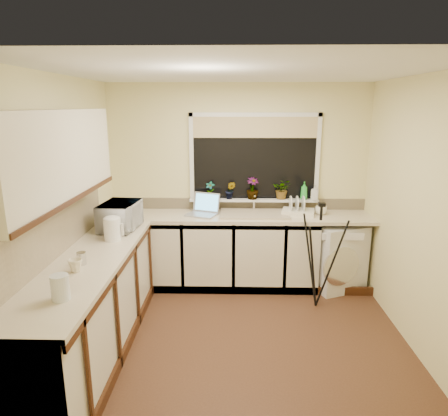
# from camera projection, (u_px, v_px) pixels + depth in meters

# --- Properties ---
(floor) EXTENTS (3.20, 3.20, 0.00)m
(floor) POSITION_uv_depth(u_px,v_px,m) (238.00, 336.00, 3.92)
(floor) COLOR #553122
(floor) RESTS_ON ground
(ceiling) EXTENTS (3.20, 3.20, 0.00)m
(ceiling) POSITION_uv_depth(u_px,v_px,m) (241.00, 72.00, 3.31)
(ceiling) COLOR white
(ceiling) RESTS_ON ground
(wall_back) EXTENTS (3.20, 0.00, 3.20)m
(wall_back) POSITION_uv_depth(u_px,v_px,m) (238.00, 184.00, 5.07)
(wall_back) COLOR beige
(wall_back) RESTS_ON ground
(wall_front) EXTENTS (3.20, 0.00, 3.20)m
(wall_front) POSITION_uv_depth(u_px,v_px,m) (243.00, 289.00, 2.16)
(wall_front) COLOR beige
(wall_front) RESTS_ON ground
(wall_left) EXTENTS (0.00, 3.00, 3.00)m
(wall_left) POSITION_uv_depth(u_px,v_px,m) (63.00, 214.00, 3.65)
(wall_left) COLOR beige
(wall_left) RESTS_ON ground
(wall_right) EXTENTS (0.00, 3.00, 3.00)m
(wall_right) POSITION_uv_depth(u_px,v_px,m) (419.00, 216.00, 3.58)
(wall_right) COLOR beige
(wall_right) RESTS_ON ground
(base_cabinet_back) EXTENTS (2.55, 0.60, 0.86)m
(base_cabinet_back) POSITION_uv_depth(u_px,v_px,m) (211.00, 251.00, 4.98)
(base_cabinet_back) COLOR silver
(base_cabinet_back) RESTS_ON floor
(base_cabinet_left) EXTENTS (0.54, 2.40, 0.86)m
(base_cabinet_left) POSITION_uv_depth(u_px,v_px,m) (92.00, 310.00, 3.55)
(base_cabinet_left) COLOR silver
(base_cabinet_left) RESTS_ON floor
(worktop_back) EXTENTS (3.20, 0.60, 0.04)m
(worktop_back) POSITION_uv_depth(u_px,v_px,m) (238.00, 216.00, 4.86)
(worktop_back) COLOR beige
(worktop_back) RESTS_ON base_cabinet_back
(worktop_left) EXTENTS (0.60, 2.40, 0.04)m
(worktop_left) POSITION_uv_depth(u_px,v_px,m) (88.00, 262.00, 3.44)
(worktop_left) COLOR beige
(worktop_left) RESTS_ON base_cabinet_left
(upper_cabinet) EXTENTS (0.28, 1.90, 0.70)m
(upper_cabinet) POSITION_uv_depth(u_px,v_px,m) (52.00, 157.00, 3.07)
(upper_cabinet) COLOR silver
(upper_cabinet) RESTS_ON wall_left
(splashback_left) EXTENTS (0.02, 2.40, 0.45)m
(splashback_left) POSITION_uv_depth(u_px,v_px,m) (51.00, 235.00, 3.39)
(splashback_left) COLOR beige
(splashback_left) RESTS_ON wall_left
(splashback_back) EXTENTS (3.20, 0.02, 0.14)m
(splashback_back) POSITION_uv_depth(u_px,v_px,m) (238.00, 204.00, 5.12)
(splashback_back) COLOR beige
(splashback_back) RESTS_ON wall_back
(window_glass) EXTENTS (1.50, 0.02, 1.00)m
(window_glass) POSITION_uv_depth(u_px,v_px,m) (254.00, 158.00, 4.97)
(window_glass) COLOR black
(window_glass) RESTS_ON wall_back
(window_blind) EXTENTS (1.50, 0.02, 0.25)m
(window_blind) POSITION_uv_depth(u_px,v_px,m) (255.00, 127.00, 4.85)
(window_blind) COLOR tan
(window_blind) RESTS_ON wall_back
(windowsill) EXTENTS (1.60, 0.14, 0.03)m
(windowsill) POSITION_uv_depth(u_px,v_px,m) (254.00, 200.00, 5.04)
(windowsill) COLOR white
(windowsill) RESTS_ON wall_back
(sink) EXTENTS (0.82, 0.46, 0.03)m
(sink) POSITION_uv_depth(u_px,v_px,m) (255.00, 214.00, 4.85)
(sink) COLOR tan
(sink) RESTS_ON worktop_back
(faucet) EXTENTS (0.03, 0.03, 0.24)m
(faucet) POSITION_uv_depth(u_px,v_px,m) (254.00, 202.00, 5.00)
(faucet) COLOR silver
(faucet) RESTS_ON worktop_back
(washing_machine) EXTENTS (0.74, 0.73, 0.81)m
(washing_machine) POSITION_uv_depth(u_px,v_px,m) (335.00, 255.00, 4.92)
(washing_machine) COLOR silver
(washing_machine) RESTS_ON floor
(laptop) EXTENTS (0.43, 0.41, 0.25)m
(laptop) POSITION_uv_depth(u_px,v_px,m) (204.00, 209.00, 4.88)
(laptop) COLOR #A6A5AD
(laptop) RESTS_ON worktop_back
(kettle) EXTENTS (0.16, 0.16, 0.22)m
(kettle) POSITION_uv_depth(u_px,v_px,m) (112.00, 229.00, 3.93)
(kettle) COLOR white
(kettle) RESTS_ON worktop_left
(dish_rack) EXTENTS (0.43, 0.36, 0.06)m
(dish_rack) POSITION_uv_depth(u_px,v_px,m) (298.00, 212.00, 4.87)
(dish_rack) COLOR white
(dish_rack) RESTS_ON worktop_back
(tripod) EXTENTS (0.62, 0.62, 1.19)m
(tripod) POSITION_uv_depth(u_px,v_px,m) (319.00, 256.00, 4.37)
(tripod) COLOR black
(tripod) RESTS_ON floor
(glass_jug) EXTENTS (0.12, 0.12, 0.18)m
(glass_jug) POSITION_uv_depth(u_px,v_px,m) (60.00, 287.00, 2.72)
(glass_jug) COLOR silver
(glass_jug) RESTS_ON worktop_left
(steel_jar) EXTENTS (0.08, 0.08, 0.11)m
(steel_jar) POSITION_uv_depth(u_px,v_px,m) (82.00, 258.00, 3.33)
(steel_jar) COLOR silver
(steel_jar) RESTS_ON worktop_left
(microwave) EXTENTS (0.39, 0.54, 0.28)m
(microwave) POSITION_uv_depth(u_px,v_px,m) (120.00, 216.00, 4.28)
(microwave) COLOR white
(microwave) RESTS_ON worktop_left
(plant_a) EXTENTS (0.13, 0.10, 0.22)m
(plant_a) POSITION_uv_depth(u_px,v_px,m) (210.00, 190.00, 4.99)
(plant_a) COLOR #999999
(plant_a) RESTS_ON windowsill
(plant_b) EXTENTS (0.13, 0.11, 0.22)m
(plant_b) POSITION_uv_depth(u_px,v_px,m) (230.00, 190.00, 4.99)
(plant_b) COLOR #999999
(plant_b) RESTS_ON windowsill
(plant_c) EXTENTS (0.19, 0.19, 0.27)m
(plant_c) POSITION_uv_depth(u_px,v_px,m) (253.00, 188.00, 4.99)
(plant_c) COLOR #999999
(plant_c) RESTS_ON windowsill
(plant_d) EXTENTS (0.26, 0.24, 0.25)m
(plant_d) POSITION_uv_depth(u_px,v_px,m) (282.00, 189.00, 4.99)
(plant_d) COLOR #999999
(plant_d) RESTS_ON windowsill
(soap_bottle_green) EXTENTS (0.10, 0.10, 0.22)m
(soap_bottle_green) POSITION_uv_depth(u_px,v_px,m) (304.00, 191.00, 4.97)
(soap_bottle_green) COLOR green
(soap_bottle_green) RESTS_ON windowsill
(soap_bottle_clear) EXTENTS (0.11, 0.11, 0.19)m
(soap_bottle_clear) POSITION_uv_depth(u_px,v_px,m) (315.00, 192.00, 4.96)
(soap_bottle_clear) COLOR #999999
(soap_bottle_clear) RESTS_ON windowsill
(cup_back) EXTENTS (0.18, 0.18, 0.11)m
(cup_back) POSITION_uv_depth(u_px,v_px,m) (321.00, 210.00, 4.86)
(cup_back) COLOR white
(cup_back) RESTS_ON worktop_back
(cup_left) EXTENTS (0.15, 0.15, 0.10)m
(cup_left) POSITION_uv_depth(u_px,v_px,m) (76.00, 265.00, 3.19)
(cup_left) COLOR #EDE1C3
(cup_left) RESTS_ON worktop_left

